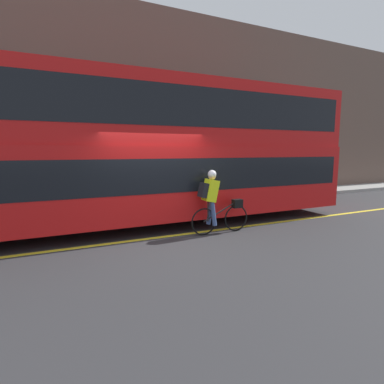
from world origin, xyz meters
TOP-DOWN VIEW (x-y plane):
  - ground_plane at (0.00, 0.00)m, footprint 80.00×80.00m
  - road_center_line at (0.00, 0.21)m, footprint 50.00×0.14m
  - sidewalk_curb at (0.00, 4.37)m, footprint 60.00×1.69m
  - building_facade at (0.00, 5.36)m, footprint 60.00×0.30m
  - bus at (0.28, 1.52)m, footprint 11.76×2.59m
  - cyclist_on_bike at (1.44, -0.07)m, footprint 1.64×0.32m

SIDE VIEW (x-z plane):
  - ground_plane at x=0.00m, z-range 0.00..0.00m
  - road_center_line at x=0.00m, z-range 0.00..0.01m
  - sidewalk_curb at x=0.00m, z-range 0.00..0.15m
  - cyclist_on_bike at x=1.44m, z-range 0.06..1.69m
  - bus at x=0.28m, z-range 0.22..4.17m
  - building_facade at x=0.00m, z-range 0.00..7.66m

